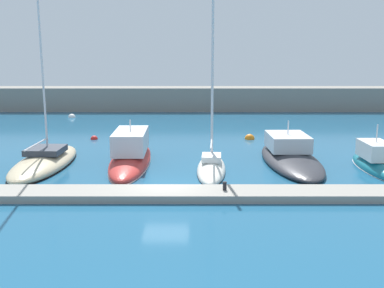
{
  "coord_description": "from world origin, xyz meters",
  "views": [
    {
      "loc": [
        1.42,
        -23.49,
        7.43
      ],
      "look_at": [
        1.39,
        3.77,
        1.74
      ],
      "focal_mm": 42.58,
      "sensor_mm": 36.0,
      "label": 1
    }
  ],
  "objects_px": {
    "sailboat_sand_third": "(46,161)",
    "mooring_buoy_red": "(95,139)",
    "mooring_buoy_orange": "(250,139)",
    "dock_bollard": "(225,186)",
    "mooring_buoy_white": "(73,117)",
    "sailboat_ivory_fifth": "(212,167)",
    "motorboat_charcoal_sixth": "(291,156)",
    "motorboat_red_fourth": "(131,154)",
    "motorboat_teal_seventh": "(376,163)"
  },
  "relations": [
    {
      "from": "sailboat_ivory_fifth",
      "to": "motorboat_charcoal_sixth",
      "type": "height_order",
      "value": "sailboat_ivory_fifth"
    },
    {
      "from": "mooring_buoy_orange",
      "to": "dock_bollard",
      "type": "relative_size",
      "value": 1.92
    },
    {
      "from": "motorboat_teal_seventh",
      "to": "dock_bollard",
      "type": "relative_size",
      "value": 14.71
    },
    {
      "from": "mooring_buoy_white",
      "to": "mooring_buoy_red",
      "type": "distance_m",
      "value": 13.46
    },
    {
      "from": "sailboat_sand_third",
      "to": "mooring_buoy_red",
      "type": "xyz_separation_m",
      "value": [
        1.29,
        8.98,
        -0.33
      ]
    },
    {
      "from": "mooring_buoy_white",
      "to": "motorboat_red_fourth",
      "type": "bearing_deg",
      "value": -65.73
    },
    {
      "from": "sailboat_ivory_fifth",
      "to": "dock_bollard",
      "type": "relative_size",
      "value": 25.02
    },
    {
      "from": "sailboat_sand_third",
      "to": "mooring_buoy_white",
      "type": "height_order",
      "value": "sailboat_sand_third"
    },
    {
      "from": "mooring_buoy_white",
      "to": "dock_bollard",
      "type": "relative_size",
      "value": 1.84
    },
    {
      "from": "sailboat_sand_third",
      "to": "dock_bollard",
      "type": "bearing_deg",
      "value": -117.52
    },
    {
      "from": "motorboat_red_fourth",
      "to": "mooring_buoy_white",
      "type": "relative_size",
      "value": 12.96
    },
    {
      "from": "motorboat_charcoal_sixth",
      "to": "dock_bollard",
      "type": "distance_m",
      "value": 8.98
    },
    {
      "from": "mooring_buoy_orange",
      "to": "mooring_buoy_red",
      "type": "distance_m",
      "value": 13.11
    },
    {
      "from": "sailboat_ivory_fifth",
      "to": "mooring_buoy_orange",
      "type": "height_order",
      "value": "sailboat_ivory_fifth"
    },
    {
      "from": "motorboat_charcoal_sixth",
      "to": "dock_bollard",
      "type": "xyz_separation_m",
      "value": [
        -4.92,
        -7.51,
        0.21
      ]
    },
    {
      "from": "motorboat_charcoal_sixth",
      "to": "mooring_buoy_red",
      "type": "bearing_deg",
      "value": 60.76
    },
    {
      "from": "sailboat_ivory_fifth",
      "to": "dock_bollard",
      "type": "height_order",
      "value": "sailboat_ivory_fifth"
    },
    {
      "from": "motorboat_charcoal_sixth",
      "to": "dock_bollard",
      "type": "relative_size",
      "value": 23.92
    },
    {
      "from": "dock_bollard",
      "to": "motorboat_red_fourth",
      "type": "bearing_deg",
      "value": 128.42
    },
    {
      "from": "mooring_buoy_red",
      "to": "motorboat_red_fourth",
      "type": "bearing_deg",
      "value": -62.86
    },
    {
      "from": "mooring_buoy_orange",
      "to": "mooring_buoy_red",
      "type": "bearing_deg",
      "value": -179.56
    },
    {
      "from": "sailboat_sand_third",
      "to": "motorboat_teal_seventh",
      "type": "xyz_separation_m",
      "value": [
        21.07,
        -0.89,
        0.11
      ]
    },
    {
      "from": "mooring_buoy_white",
      "to": "mooring_buoy_orange",
      "type": "xyz_separation_m",
      "value": [
        18.22,
        -12.35,
        0.0
      ]
    },
    {
      "from": "sailboat_sand_third",
      "to": "motorboat_teal_seventh",
      "type": "height_order",
      "value": "sailboat_sand_third"
    },
    {
      "from": "motorboat_red_fourth",
      "to": "mooring_buoy_orange",
      "type": "bearing_deg",
      "value": -48.27
    },
    {
      "from": "motorboat_red_fourth",
      "to": "sailboat_ivory_fifth",
      "type": "relative_size",
      "value": 0.95
    },
    {
      "from": "mooring_buoy_white",
      "to": "dock_bollard",
      "type": "height_order",
      "value": "dock_bollard"
    },
    {
      "from": "motorboat_teal_seventh",
      "to": "dock_bollard",
      "type": "distance_m",
      "value": 11.3
    },
    {
      "from": "sailboat_sand_third",
      "to": "dock_bollard",
      "type": "distance_m",
      "value": 12.9
    },
    {
      "from": "motorboat_red_fourth",
      "to": "motorboat_teal_seventh",
      "type": "relative_size",
      "value": 1.62
    },
    {
      "from": "motorboat_red_fourth",
      "to": "motorboat_teal_seventh",
      "type": "bearing_deg",
      "value": -97.29
    },
    {
      "from": "mooring_buoy_white",
      "to": "mooring_buoy_orange",
      "type": "height_order",
      "value": "mooring_buoy_orange"
    },
    {
      "from": "motorboat_red_fourth",
      "to": "dock_bollard",
      "type": "xyz_separation_m",
      "value": [
        5.73,
        -7.23,
        0.04
      ]
    },
    {
      "from": "motorboat_red_fourth",
      "to": "dock_bollard",
      "type": "height_order",
      "value": "motorboat_red_fourth"
    },
    {
      "from": "mooring_buoy_red",
      "to": "motorboat_teal_seventh",
      "type": "bearing_deg",
      "value": -26.53
    },
    {
      "from": "motorboat_charcoal_sixth",
      "to": "mooring_buoy_white",
      "type": "bearing_deg",
      "value": 43.17
    },
    {
      "from": "sailboat_ivory_fifth",
      "to": "motorboat_charcoal_sixth",
      "type": "bearing_deg",
      "value": -63.32
    },
    {
      "from": "mooring_buoy_red",
      "to": "motorboat_charcoal_sixth",
      "type": "bearing_deg",
      "value": -27.93
    },
    {
      "from": "motorboat_red_fourth",
      "to": "sailboat_ivory_fifth",
      "type": "bearing_deg",
      "value": -112.0
    },
    {
      "from": "motorboat_teal_seventh",
      "to": "dock_bollard",
      "type": "xyz_separation_m",
      "value": [
        -9.87,
        -5.5,
        0.18
      ]
    },
    {
      "from": "sailboat_sand_third",
      "to": "sailboat_ivory_fifth",
      "type": "height_order",
      "value": "sailboat_sand_third"
    },
    {
      "from": "mooring_buoy_white",
      "to": "dock_bollard",
      "type": "bearing_deg",
      "value": -61.64
    },
    {
      "from": "motorboat_red_fourth",
      "to": "motorboat_teal_seventh",
      "type": "distance_m",
      "value": 15.7
    },
    {
      "from": "sailboat_ivory_fifth",
      "to": "motorboat_charcoal_sixth",
      "type": "distance_m",
      "value": 5.86
    },
    {
      "from": "sailboat_sand_third",
      "to": "motorboat_charcoal_sixth",
      "type": "bearing_deg",
      "value": -83.83
    },
    {
      "from": "sailboat_ivory_fifth",
      "to": "dock_bollard",
      "type": "distance_m",
      "value": 5.24
    },
    {
      "from": "motorboat_red_fourth",
      "to": "dock_bollard",
      "type": "relative_size",
      "value": 23.85
    },
    {
      "from": "sailboat_ivory_fifth",
      "to": "mooring_buoy_red",
      "type": "distance_m",
      "value": 13.89
    },
    {
      "from": "motorboat_teal_seventh",
      "to": "mooring_buoy_white",
      "type": "relative_size",
      "value": 7.99
    },
    {
      "from": "motorboat_red_fourth",
      "to": "motorboat_teal_seventh",
      "type": "xyz_separation_m",
      "value": [
        15.61,
        -1.73,
        -0.14
      ]
    }
  ]
}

